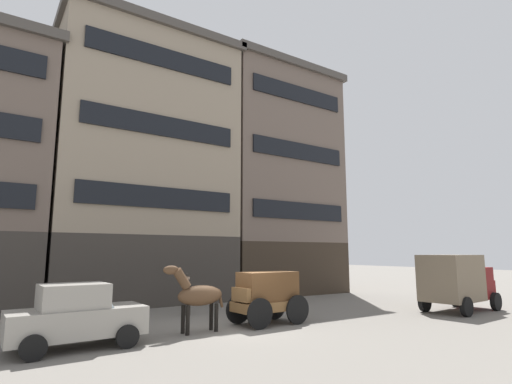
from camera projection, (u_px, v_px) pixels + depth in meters
The scene contains 8 objects.
ground_plane at pixel (241, 328), 14.55m from camera, with size 120.00×120.00×0.00m, color slate.
building_center_left at pixel (141, 166), 23.80m from camera, with size 10.32×7.30×15.64m.
building_center_right at pixel (269, 180), 29.01m from camera, with size 9.23×7.30×15.83m.
cargo_wagon at pixel (267, 294), 15.47m from camera, with size 2.95×1.59×1.98m.
draft_horse at pixel (198, 295), 13.86m from camera, with size 2.35×0.65×2.30m.
delivery_truck_near at pixel (457, 280), 18.85m from camera, with size 4.46×2.38×2.62m.
sedan_dark at pixel (76, 316), 11.55m from camera, with size 3.75×1.96×1.83m.
pedestrian_officer at pixel (187, 292), 17.66m from camera, with size 0.47×0.47×1.79m.
Camera 1 is at (-8.00, -12.86, 2.73)m, focal length 28.02 mm.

